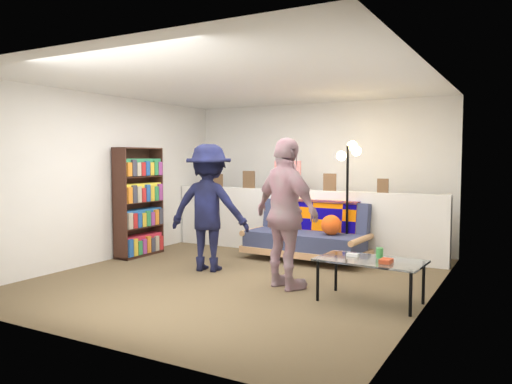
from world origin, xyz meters
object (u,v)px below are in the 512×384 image
Objects in this scene: futon_sofa at (308,236)px; bookshelf at (139,205)px; coffee_table at (371,262)px; person_left at (209,208)px; person_right at (286,214)px; floor_lamp at (349,176)px.

futon_sofa is 1.11× the size of bookshelf.
coffee_table is 2.38m from person_left.
coffee_table is 1.11m from person_right.
futon_sofa is 1.65× the size of coffee_table.
floor_lamp is at bearing 19.99° from bookshelf.
person_left is at bearing -11.48° from bookshelf.
bookshelf reaches higher than futon_sofa.
floor_lamp reaches higher than person_left.
person_left reaches higher than bookshelf.
coffee_table is (1.42, -1.69, 0.06)m from futon_sofa.
bookshelf is at bearing 12.86° from person_right.
floor_lamp reaches higher than coffee_table.
bookshelf is 0.98× the size of person_left.
coffee_table is at bearing -64.77° from floor_lamp.
person_left is (1.50, -0.31, 0.07)m from bookshelf.
futon_sofa is at bearing 21.78° from bookshelf.
coffee_table is at bearing 156.87° from person_left.
floor_lamp is (2.96, 1.08, 0.46)m from bookshelf.
coffee_table is at bearing -10.84° from bookshelf.
futon_sofa reaches higher than coffee_table.
bookshelf is at bearing -24.19° from person_left.
person_right is (-1.01, 0.08, 0.44)m from coffee_table.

